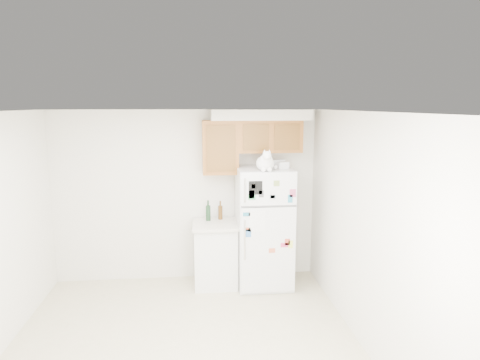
{
  "coord_description": "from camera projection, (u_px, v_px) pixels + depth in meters",
  "views": [
    {
      "loc": [
        0.15,
        -4.17,
        2.57
      ],
      "look_at": [
        0.75,
        1.55,
        1.55
      ],
      "focal_mm": 32.0,
      "sensor_mm": 36.0,
      "label": 1
    }
  ],
  "objects": [
    {
      "name": "cat",
      "position": [
        266.0,
        162.0,
        5.65
      ],
      "size": [
        0.29,
        0.43,
        0.3
      ],
      "color": "white",
      "rests_on": "refrigerator"
    },
    {
      "name": "room_shell",
      "position": [
        193.0,
        191.0,
        4.48
      ],
      "size": [
        3.84,
        4.04,
        2.52
      ],
      "color": "silver",
      "rests_on": "ground_plane"
    },
    {
      "name": "bottle_green",
      "position": [
        208.0,
        211.0,
        6.13
      ],
      "size": [
        0.07,
        0.07,
        0.3
      ],
      "primitive_type": null,
      "color": "#19381E",
      "rests_on": "base_counter"
    },
    {
      "name": "bottle_amber",
      "position": [
        220.0,
        210.0,
        6.2
      ],
      "size": [
        0.06,
        0.06,
        0.27
      ],
      "primitive_type": null,
      "color": "#593814",
      "rests_on": "base_counter"
    },
    {
      "name": "ground_plane",
      "position": [
        185.0,
        351.0,
        4.52
      ],
      "size": [
        3.8,
        4.0,
        0.01
      ],
      "primitive_type": "cube",
      "color": "beige"
    },
    {
      "name": "refrigerator",
      "position": [
        264.0,
        227.0,
        6.05
      ],
      "size": [
        0.76,
        0.78,
        1.7
      ],
      "color": "white",
      "rests_on": "ground_plane"
    },
    {
      "name": "base_counter",
      "position": [
        215.0,
        253.0,
        6.12
      ],
      "size": [
        0.64,
        0.64,
        0.92
      ],
      "color": "white",
      "rests_on": "ground_plane"
    },
    {
      "name": "storage_box_back",
      "position": [
        277.0,
        163.0,
        6.05
      ],
      "size": [
        0.2,
        0.16,
        0.1
      ],
      "primitive_type": "cube",
      "rotation": [
        0.0,
        0.0,
        0.17
      ],
      "color": "white",
      "rests_on": "refrigerator"
    },
    {
      "name": "storage_box_front",
      "position": [
        283.0,
        165.0,
        5.87
      ],
      "size": [
        0.17,
        0.15,
        0.09
      ],
      "primitive_type": "cube",
      "rotation": [
        0.0,
        0.0,
        0.27
      ],
      "color": "white",
      "rests_on": "refrigerator"
    }
  ]
}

